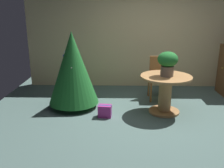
{
  "coord_description": "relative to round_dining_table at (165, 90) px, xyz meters",
  "views": [
    {
      "loc": [
        -0.73,
        -4.13,
        1.91
      ],
      "look_at": [
        -0.83,
        0.14,
        0.64
      ],
      "focal_mm": 40.09,
      "sensor_mm": 36.0,
      "label": 1
    }
  ],
  "objects": [
    {
      "name": "wooden_chair_far",
      "position": [
        0.0,
        0.83,
        0.07
      ],
      "size": [
        0.43,
        0.45,
        0.93
      ],
      "color": "brown",
      "rests_on": "ground_plane"
    },
    {
      "name": "flower_vase",
      "position": [
        0.01,
        -0.03,
        0.54
      ],
      "size": [
        0.37,
        0.37,
        0.46
      ],
      "color": "#665B51",
      "rests_on": "round_dining_table"
    },
    {
      "name": "ground_plane",
      "position": [
        -0.17,
        -0.39,
        -0.46
      ],
      "size": [
        6.6,
        6.6,
        0.0
      ],
      "primitive_type": "plane",
      "color": "#4C6660"
    },
    {
      "name": "round_dining_table",
      "position": [
        0.0,
        0.0,
        0.0
      ],
      "size": [
        0.96,
        0.96,
        0.73
      ],
      "color": "#B27F4C",
      "rests_on": "ground_plane"
    },
    {
      "name": "back_wall_panel",
      "position": [
        -0.17,
        1.81,
        0.84
      ],
      "size": [
        6.0,
        0.1,
        2.6
      ],
      "primitive_type": "cube",
      "color": "beige",
      "rests_on": "ground_plane"
    },
    {
      "name": "gift_box_purple",
      "position": [
        -1.14,
        -0.25,
        -0.34
      ],
      "size": [
        0.26,
        0.19,
        0.23
      ],
      "color": "#9E287A",
      "rests_on": "ground_plane"
    },
    {
      "name": "holiday_tree",
      "position": [
        -1.79,
        0.26,
        0.35
      ],
      "size": [
        1.0,
        1.0,
        1.53
      ],
      "color": "brown",
      "rests_on": "ground_plane"
    }
  ]
}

